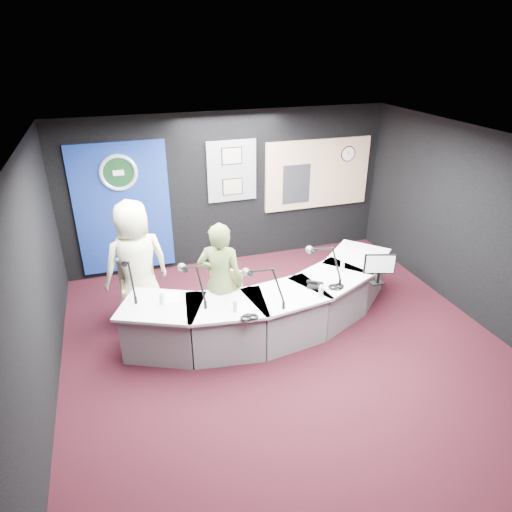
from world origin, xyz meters
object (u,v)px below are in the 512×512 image
object	(u,v)px
armchair_left	(141,296)
person_woman	(221,282)
broadcast_desk	(271,306)
person_man	(137,265)
armchair_right	(222,307)

from	to	relation	value
armchair_left	person_woman	world-z (taller)	person_woman
armchair_left	person_woman	bearing A→B (deg)	-32.07
broadcast_desk	person_man	world-z (taller)	person_man
armchair_left	armchair_right	xyz separation A→B (m)	(1.07, -0.70, 0.02)
armchair_left	person_woman	distance (m)	1.35
broadcast_desk	person_woman	size ratio (longest dim) A/B	2.58
person_man	broadcast_desk	bearing A→B (deg)	143.62
armchair_left	armchair_right	distance (m)	1.28
person_man	person_woman	xyz separation A→B (m)	(1.07, -0.70, -0.09)
person_man	armchair_right	bearing A→B (deg)	133.92
person_man	armchair_left	bearing A→B (deg)	180.00
person_man	person_woman	bearing A→B (deg)	133.92
broadcast_desk	person_woman	bearing A→B (deg)	173.96
armchair_right	armchair_left	bearing A→B (deg)	-178.31
armchair_left	armchair_right	size ratio (longest dim) A/B	0.96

